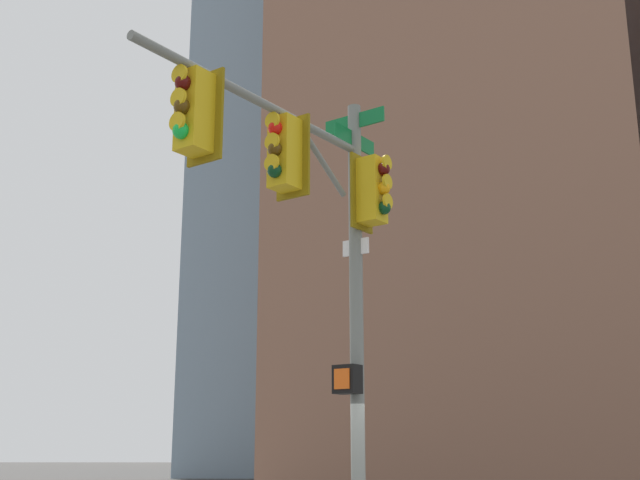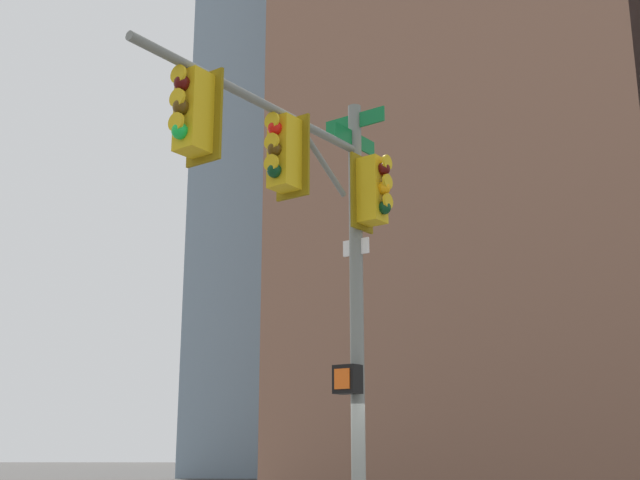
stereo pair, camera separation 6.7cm
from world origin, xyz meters
TOP-DOWN VIEW (x-y plane):
  - signal_pole_assembly at (0.81, -0.63)m, footprint 4.12×3.14m
  - building_brick_midblock at (-46.99, 7.80)m, footprint 20.49×14.76m
  - building_glass_tower at (-55.37, 3.22)m, footprint 27.45×28.27m

SIDE VIEW (x-z plane):
  - signal_pole_assembly at x=0.81m, z-range 1.45..8.49m
  - building_brick_midblock at x=-46.99m, z-range 0.00..34.55m
  - building_glass_tower at x=-55.37m, z-range 0.00..78.93m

